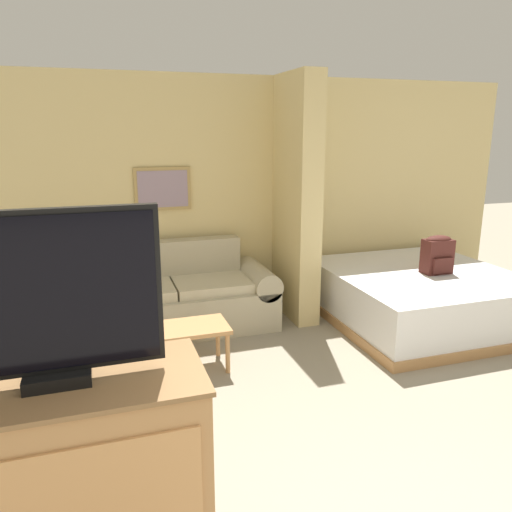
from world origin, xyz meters
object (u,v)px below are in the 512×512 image
table_lamp (43,258)px  backpack (438,254)px  couch (173,299)px  bed (418,295)px  tv_dresser (72,508)px  coffee_table (189,332)px  tv (50,300)px

table_lamp → backpack: (3.88, -0.74, -0.08)m
couch → bed: (2.56, -0.61, -0.04)m
table_lamp → backpack: table_lamp is taller
tv_dresser → backpack: tv_dresser is taller
tv_dresser → bed: 4.26m
backpack → table_lamp: bearing=169.2°
couch → tv_dresser: (-0.88, -3.10, 0.24)m
coffee_table → tv_dresser: size_ratio=0.60×
couch → tv_dresser: tv_dresser is taller
coffee_table → tv: tv is taller
table_lamp → tv_dresser: tv_dresser is taller
couch → table_lamp: 1.31m
table_lamp → tv: size_ratio=0.54×
backpack → coffee_table: bearing=-174.8°
coffee_table → bed: size_ratio=0.34×
couch → table_lamp: (-1.20, 0.02, 0.53)m
couch → coffee_table: size_ratio=3.17×
coffee_table → bed: (2.57, 0.36, -0.06)m
bed → backpack: backpack is taller
coffee_table → bed: bed is taller
tv → bed: bearing=35.9°
bed → table_lamp: bearing=170.6°
couch → backpack: (2.67, -0.72, 0.45)m
tv_dresser → tv: tv is taller
tv → backpack: tv is taller
coffee_table → backpack: (2.69, 0.25, 0.42)m
bed → tv_dresser: bearing=-144.1°
tv → backpack: (3.56, 2.37, -0.68)m
coffee_table → backpack: backpack is taller
tv → bed: 4.40m
coffee_table → table_lamp: (-1.19, 0.99, 0.51)m
coffee_table → bed: bearing=8.0°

